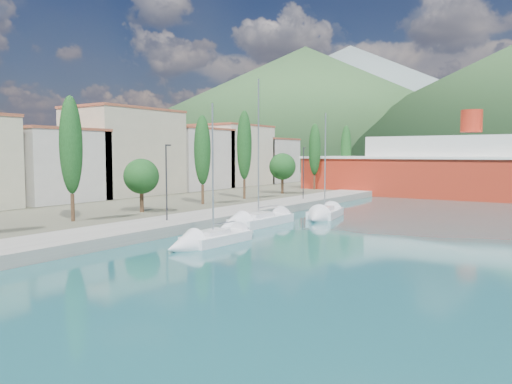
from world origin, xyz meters
The scene contains 9 objects.
ground centered at (0.00, 120.00, 0.00)m, with size 1400.00×1400.00×0.00m, color #1D555A.
quay centered at (-9.00, 26.00, 0.40)m, with size 5.00×88.00×0.80m, color gray.
land_strip centered at (-47.00, 36.00, 0.35)m, with size 70.00×148.00×0.70m, color #565644.
town_buildings centered at (-32.00, 36.91, 5.57)m, with size 9.20×69.20×11.30m.
tree_row centered at (-15.44, 33.04, 5.80)m, with size 3.60×64.35×10.59m.
lamp_posts centered at (-9.00, 14.48, 4.08)m, with size 0.15×47.25×6.06m.
sailboat_near centered at (-2.22, 10.55, 0.28)m, with size 2.55×7.30×10.33m.
sailboat_mid centered at (-4.42, 19.15, 0.32)m, with size 2.73×9.34×13.34m.
sailboat_far centered at (-1.69, 27.50, 0.31)m, with size 3.75×7.73×10.90m.
Camera 1 is at (18.86, -14.45, 6.14)m, focal length 35.00 mm.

